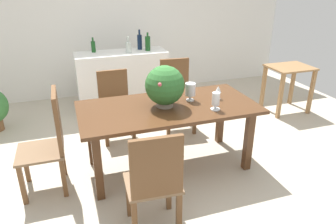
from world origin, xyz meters
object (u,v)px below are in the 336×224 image
Objects in this scene: crystal_vase_center_near at (190,90)px; wine_bottle_dark at (128,47)px; wine_bottle_clear at (148,43)px; dining_table at (168,114)px; wine_glass at (218,90)px; chair_head_end at (50,138)px; chair_far_right at (176,92)px; wine_bottle_amber at (93,46)px; flower_centerpiece at (165,86)px; crystal_vase_left at (216,100)px; kitchen_counter at (122,80)px; chair_far_left at (115,101)px; chair_near_left at (155,180)px; wine_bottle_green at (140,42)px; side_table at (289,78)px.

crystal_vase_center_near is 0.80× the size of wine_bottle_dark.
wine_bottle_dark is at bearing -169.38° from wine_bottle_clear.
dining_table is 0.63m from wine_glass.
chair_head_end is 1.91m from chair_far_right.
flower_centerpiece is at bearing -76.29° from wine_bottle_amber.
crystal_vase_center_near is at bearing -90.46° from wine_bottle_clear.
wine_bottle_dark is at bearing -22.86° from wine_bottle_amber.
flower_centerpiece is at bearing 151.62° from crystal_vase_left.
wine_bottle_clear reaches higher than kitchen_counter.
wine_bottle_dark is (0.01, 1.83, 0.04)m from flower_centerpiece.
wine_glass is 2.07m from kitchen_counter.
chair_far_right is at bearing -48.26° from wine_bottle_amber.
wine_bottle_dark reaches higher than chair_far_left.
crystal_vase_center_near is at bearing 93.10° from chair_head_end.
chair_near_left reaches higher than dining_table.
chair_head_end is 5.19× the size of crystal_vase_center_near.
dining_table is at bearing -66.01° from chair_far_left.
chair_near_left is (-0.87, -1.89, -0.00)m from chair_far_right.
wine_bottle_amber reaches higher than crystal_vase_center_near.
wine_bottle_dark is (-0.22, -0.18, -0.04)m from wine_bottle_green.
chair_far_left is at bearing -84.32° from wine_bottle_amber.
wine_bottle_dark is at bearing 89.71° from flower_centerpiece.
chair_far_right is at bearing 79.84° from crystal_vase_center_near.
side_table is at bearing 4.37° from chair_far_right.
chair_near_left is 2.84m from wine_bottle_dark.
dining_table is at bearing -85.85° from kitchen_counter.
wine_bottle_amber is at bearing 158.84° from side_table.
wine_bottle_clear is at bearing 10.62° from wine_bottle_dark.
wine_bottle_amber is at bearing 136.43° from chair_far_right.
wine_bottle_green reaches higher than chair_far_left.
crystal_vase_left is 2.15m from wine_bottle_clear.
flower_centerpiece is (-0.48, -0.95, 0.44)m from chair_far_right.
chair_near_left is 0.68× the size of kitchen_counter.
wine_bottle_dark reaches higher than dining_table.
chair_far_left is 2.04× the size of flower_centerpiece.
chair_far_right is 1.54m from wine_bottle_amber.
wine_bottle_green is at bearing 145.30° from chair_head_end.
wine_bottle_clear is at bearing 52.29° from chair_far_left.
crystal_vase_left is 0.94× the size of crystal_vase_center_near.
dining_table is 12.51× the size of wine_glass.
kitchen_counter is 6.24× the size of wine_bottle_amber.
chair_near_left is 6.34× the size of wine_glass.
wine_bottle_dark is at bearing 122.66° from chair_far_right.
wine_bottle_amber is at bearing 162.48° from kitchen_counter.
crystal_vase_left is at bearing -30.78° from dining_table.
flower_centerpiece is 2.36× the size of crystal_vase_left.
chair_far_left is 1.17m from crystal_vase_center_near.
wine_bottle_amber is at bearing 103.71° from flower_centerpiece.
chair_far_right is 2.08m from chair_near_left.
crystal_vase_left is at bearing -67.19° from wine_bottle_amber.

